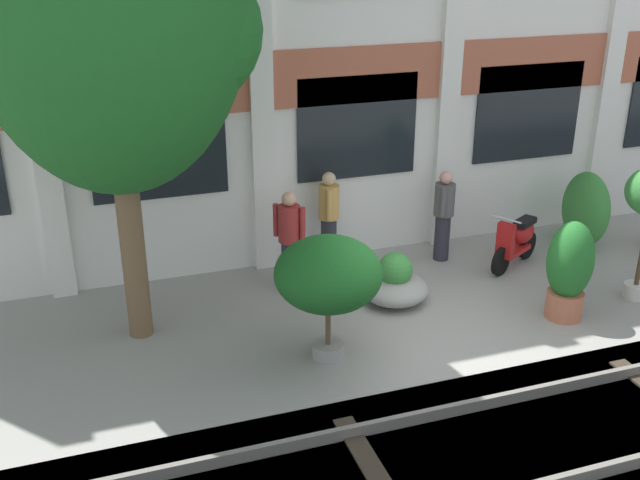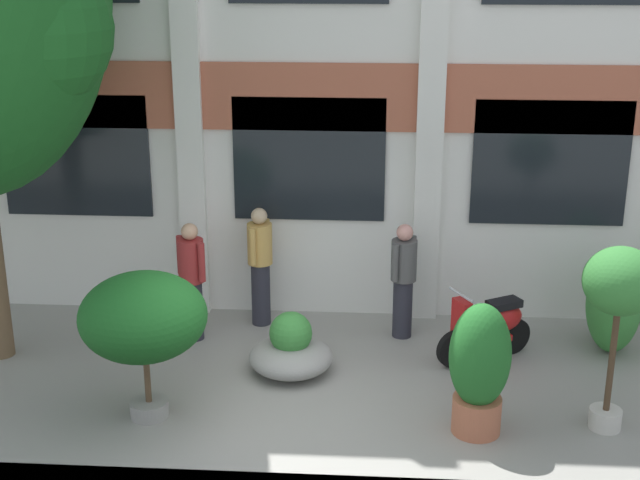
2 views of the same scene
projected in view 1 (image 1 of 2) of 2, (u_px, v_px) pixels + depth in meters
The scene contains 11 objects.
ground_plane at pixel (433, 336), 10.47m from camera, with size 80.00×80.00×0.00m, color gray.
apartment_facade at pixel (354, 3), 11.69m from camera, with size 16.51×0.64×8.40m.
rail_tracks at pixel (531, 451), 8.40m from camera, with size 24.15×2.80×0.43m.
potted_plant_low_pan at pixel (328, 275), 9.53m from camera, with size 1.40×1.40×1.69m.
potted_plant_stone_basin at pixel (569, 269), 10.69m from camera, with size 0.66×0.66×1.50m.
potted_plant_wide_bowl at pixel (395, 284), 11.35m from camera, with size 1.04×1.04×0.79m.
scooter_near_curb at pixel (517, 241), 12.48m from camera, with size 1.25×0.80×0.98m.
resident_by_doorway at pixel (289, 238), 11.48m from camera, with size 0.43×0.37×1.62m.
resident_watching_tracks at pixel (329, 218), 12.20m from camera, with size 0.34×0.51×1.68m.
resident_near_plants at pixel (444, 213), 12.54m from camera, with size 0.34×0.46×1.58m.
topiary_hedge at pixel (586, 209), 13.23m from camera, with size 1.18×0.70×1.33m, color #388438.
Camera 1 is at (-4.43, -8.11, 5.34)m, focal length 42.00 mm.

